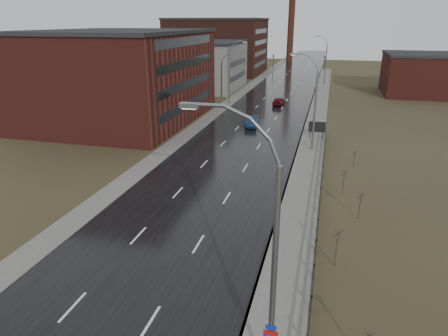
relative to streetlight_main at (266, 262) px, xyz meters
The scene contains 23 objects.
road 58.93m from the streetlight_main, 98.31° to the left, with size 14.00×300.00×0.06m, color black.
sidewalk_right 33.54m from the streetlight_main, 89.78° to the left, with size 3.20×180.00×0.18m, color #595651.
curb_right 33.57m from the streetlight_main, 92.42° to the left, with size 0.16×180.00×0.18m, color slate.
sidewalk_left 60.65m from the streetlight_main, 106.04° to the left, with size 2.40×260.00×0.12m, color #595651.
warehouse_near 52.13m from the streetlight_main, 124.42° to the left, with size 22.44×28.56×13.50m.
warehouse_mid 80.48m from the streetlight_main, 109.20° to the left, with size 16.32×20.40×10.50m.
warehouse_far 110.59m from the streetlight_main, 106.53° to the left, with size 26.52×24.48×15.50m.
building_right 82.95m from the streetlight_main, 74.74° to the left, with size 18.36×16.32×8.50m.
smokestack 149.01m from the streetlight_main, 95.58° to the left, with size 2.70×2.70×30.70m.
streetlight_main is the anchor object (origin of this frame).
streetlight_right_mid 34.01m from the streetlight_main, 89.95° to the left, with size 3.36×0.28×11.35m.
streetlight_left 62.15m from the streetlight_main, 105.08° to the left, with size 3.36×0.28×11.35m.
streetlight_right_far 88.01m from the streetlight_main, 89.98° to the left, with size 3.36×0.28×11.35m.
guardrail 17.27m from the streetlight_main, 83.61° to the left, with size 0.10×53.05×1.10m.
shrub_c 11.25m from the streetlight_main, 72.50° to the left, with size 0.63×0.67×2.68m.
shrub_d 18.31m from the streetlight_main, 73.93° to the left, with size 0.55×0.58×2.33m.
shrub_e 22.39m from the streetlight_main, 80.18° to the left, with size 0.58×0.61×2.43m.
shrub_f 30.80m from the streetlight_main, 80.49° to the left, with size 0.40×0.42×1.65m.
billboard 39.25m from the streetlight_main, 89.08° to the left, with size 2.17×0.17×2.44m.
traffic_light_left 119.16m from the streetlight_main, 97.95° to the left, with size 0.58×2.73×5.30m.
traffic_light_right 118.01m from the streetlight_main, 90.23° to the left, with size 0.58×2.73×5.30m.
car_near 44.78m from the streetlight_main, 101.57° to the left, with size 1.65×4.73×1.56m, color #0C1F40.
car_far 61.25m from the streetlight_main, 96.71° to the left, with size 1.73×4.29×1.46m, color #440B10.
Camera 1 is at (10.25, -11.11, 14.75)m, focal length 32.00 mm.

